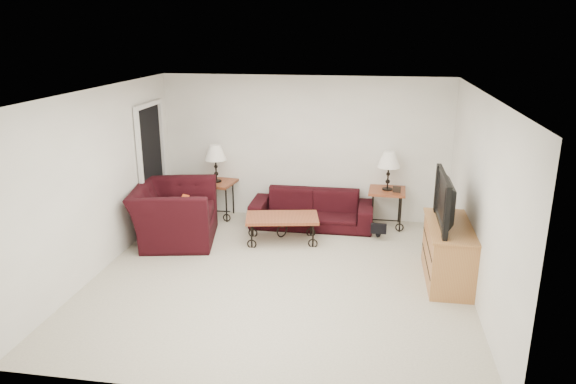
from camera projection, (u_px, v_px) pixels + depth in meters
The scene contains 20 objects.
ground at pixel (280, 277), 7.26m from camera, with size 5.00×5.00×0.00m, color beige.
wall_back at pixel (304, 148), 9.24m from camera, with size 5.00×0.02×2.50m, color white.
wall_front at pixel (228, 273), 4.53m from camera, with size 5.00×0.02×2.50m, color white.
wall_left at pixel (100, 181), 7.27m from camera, with size 0.02×5.00×2.50m, color white.
wall_right at pixel (480, 199), 6.50m from camera, with size 0.02×5.00×2.50m, color white.
ceiling at pixel (279, 92), 6.52m from camera, with size 5.00×5.00×0.00m, color white.
doorway at pixel (152, 167), 8.89m from camera, with size 0.08×0.94×2.04m, color black.
sofa at pixel (312, 209), 9.04m from camera, with size 2.06×0.81×0.60m, color black.
side_table_left at pixel (217, 199), 9.47m from camera, with size 0.61×0.61×0.66m, color #994426.
side_table_right at pixel (386, 208), 9.01m from camera, with size 0.60×0.60×0.66m, color #994426.
lamp_left at pixel (216, 163), 9.27m from camera, with size 0.37×0.37×0.66m, color black, non-canonical shape.
lamp_right at pixel (388, 171), 8.82m from camera, with size 0.37×0.37×0.66m, color black, non-canonical shape.
photo_frame_left at pixel (206, 180), 9.23m from camera, with size 0.13×0.02×0.11m, color black.
photo_frame_right at pixel (397, 190), 8.73m from camera, with size 0.13×0.02×0.11m, color black.
coffee_table at pixel (282, 229), 8.39m from camera, with size 1.13×0.61×0.42m, color #994426.
armchair at pixel (175, 213), 8.39m from camera, with size 1.39×1.21×0.90m, color black.
throw_pillow at pixel (182, 211), 8.30m from camera, with size 0.41×0.11×0.41m, color red.
tv_stand at pixel (448, 253), 7.05m from camera, with size 0.55×1.31×0.79m, color #AE7D40.
television at pixel (452, 200), 6.84m from camera, with size 1.18×0.15×0.68m, color black.
backpack at pixel (379, 223), 8.55m from camera, with size 0.38×0.29×0.50m, color black.
Camera 1 is at (1.17, -6.49, 3.25)m, focal length 33.10 mm.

